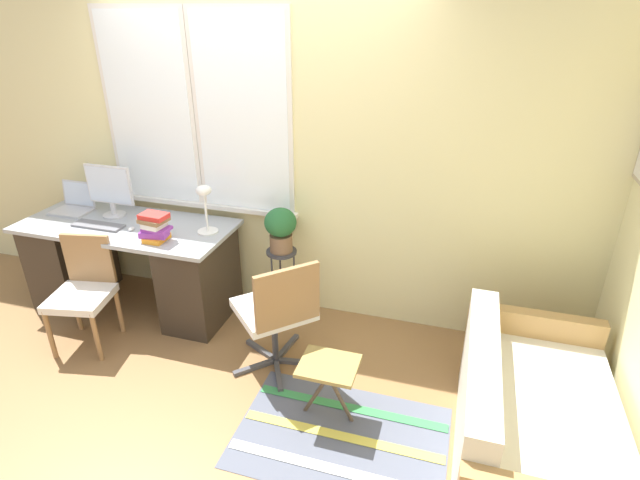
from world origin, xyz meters
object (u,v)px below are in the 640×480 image
Objects in this scene: keyboard at (98,226)px; plant_stand at (282,260)px; book_stack at (155,227)px; monitor at (110,189)px; laptop at (74,205)px; couch_loveseat at (530,427)px; desk_chair_wooden at (83,289)px; folding_stool at (329,370)px; desk_lamp at (205,201)px; office_chair_swivel at (277,311)px; potted_plant at (281,227)px; mouse at (131,229)px.

keyboard reaches higher than plant_stand.
monitor is at bearing 152.91° from book_stack.
laptop is 3.77m from couch_loveseat.
couch_loveseat is (3.22, -0.65, -0.51)m from keyboard.
folding_stool is at bearing -18.27° from desk_chair_wooden.
desk_lamp is 1.03m from office_chair_swivel.
keyboard is 1.45m from potted_plant.
potted_plant is at bearing 14.25° from mouse.
office_chair_swivel is (1.64, -0.54, -0.51)m from monitor.
monitor is at bearing 145.96° from mouse.
book_stack is at bearing 159.12° from folding_stool.
folding_stool is (1.20, -0.81, -0.65)m from desk_lamp.
plant_stand is at bearing 17.47° from desk_chair_wooden.
desk_lamp is 0.43× the size of office_chair_swivel.
mouse reaches higher than plant_stand.
laptop reaches higher than folding_stool.
laptop is 0.73× the size of monitor.
folding_stool is (2.48, -0.87, -0.45)m from laptop.
office_chair_swivel is (1.62, -0.31, -0.29)m from keyboard.
keyboard is 0.69× the size of plant_stand.
laptop is 1.04m from book_stack.
keyboard is 1.01× the size of folding_stool.
mouse is at bearing -16.57° from laptop.
couch_loveseat is (2.92, -0.67, -0.52)m from mouse.
couch_loveseat is 1.15m from folding_stool.
potted_plant is at bearing 2.82° from monitor.
folding_stool is (0.65, -0.95, -0.45)m from potted_plant.
couch_loveseat is (1.60, -0.34, -0.22)m from office_chair_swivel.
office_chair_swivel is at bearing -14.72° from laptop.
office_chair_swivel reaches higher than plant_stand.
couch_loveseat is at bearing -12.23° from book_stack.
laptop is 1.43× the size of book_stack.
mouse is 0.04× the size of couch_loveseat.
mouse is at bearing -165.75° from potted_plant.
plant_stand is (1.83, 0.07, -0.28)m from laptop.
plant_stand is at bearing -104.04° from potted_plant.
mouse is 1.94m from folding_stool.
couch_loveseat is at bearing -19.12° from desk_lamp.
book_stack is 0.98m from plant_stand.
office_chair_swivel is at bearing 143.25° from folding_stool.
desk_chair_wooden is 1.96m from folding_stool.
folding_stool is at bearing -20.88° from book_stack.
monitor is 0.85m from desk_chair_wooden.
desk_chair_wooden is 1.52m from potted_plant.
potted_plant is at bearing -117.10° from office_chair_swivel.
laptop is at bearing -177.66° from potted_plant.
office_chair_swivel reaches higher than folding_stool.
keyboard is 0.92m from desk_lamp.
desk_lamp reaches higher than book_stack.
plant_stand is at bearing 14.14° from desk_lamp.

